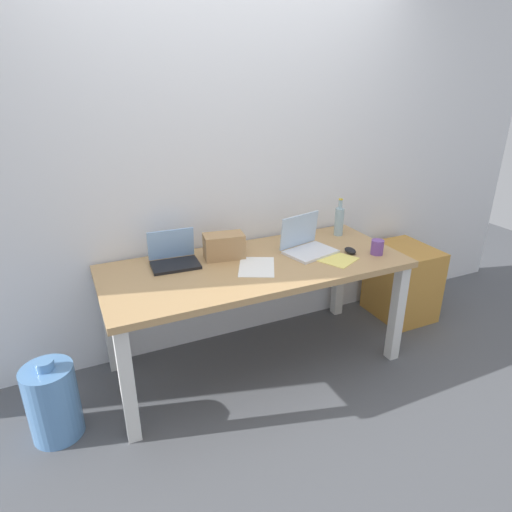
% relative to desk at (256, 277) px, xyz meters
% --- Properties ---
extents(ground_plane, '(8.00, 8.00, 0.00)m').
position_rel_desk_xyz_m(ground_plane, '(0.00, 0.00, -0.64)').
color(ground_plane, '#515459').
extents(back_wall, '(5.20, 0.08, 2.60)m').
position_rel_desk_xyz_m(back_wall, '(0.00, 0.45, 0.66)').
color(back_wall, white).
rests_on(back_wall, ground).
extents(desk, '(1.86, 0.79, 0.73)m').
position_rel_desk_xyz_m(desk, '(0.00, 0.00, 0.00)').
color(desk, tan).
rests_on(desk, ground).
extents(laptop_left, '(0.30, 0.23, 0.20)m').
position_rel_desk_xyz_m(laptop_left, '(-0.46, 0.20, 0.13)').
color(laptop_left, black).
rests_on(laptop_left, desk).
extents(laptop_right, '(0.36, 0.31, 0.24)m').
position_rel_desk_xyz_m(laptop_right, '(0.38, 0.04, 0.14)').
color(laptop_right, silver).
rests_on(laptop_right, desk).
extents(beer_bottle, '(0.06, 0.06, 0.27)m').
position_rel_desk_xyz_m(beer_bottle, '(0.75, 0.22, 0.20)').
color(beer_bottle, '#99B7C1').
rests_on(beer_bottle, desk).
extents(computer_mouse, '(0.07, 0.10, 0.03)m').
position_rel_desk_xyz_m(computer_mouse, '(0.63, -0.10, 0.11)').
color(computer_mouse, black).
rests_on(computer_mouse, desk).
extents(cardboard_box, '(0.27, 0.18, 0.16)m').
position_rel_desk_xyz_m(cardboard_box, '(-0.14, 0.17, 0.17)').
color(cardboard_box, tan).
rests_on(cardboard_box, desk).
extents(coffee_mug, '(0.08, 0.08, 0.09)m').
position_rel_desk_xyz_m(coffee_mug, '(0.77, -0.19, 0.14)').
color(coffee_mug, '#724799').
rests_on(coffee_mug, desk).
extents(paper_sheet_center, '(0.32, 0.36, 0.00)m').
position_rel_desk_xyz_m(paper_sheet_center, '(-0.02, -0.05, 0.09)').
color(paper_sheet_center, white).
rests_on(paper_sheet_center, desk).
extents(paper_sheet_front_right, '(0.32, 0.36, 0.00)m').
position_rel_desk_xyz_m(paper_sheet_front_right, '(0.47, -0.11, 0.09)').
color(paper_sheet_front_right, '#F4E06B').
rests_on(paper_sheet_front_right, desk).
extents(water_cooler_jug, '(0.27, 0.27, 0.47)m').
position_rel_desk_xyz_m(water_cooler_jug, '(-1.24, -0.13, -0.43)').
color(water_cooler_jug, '#598CC6').
rests_on(water_cooler_jug, ground).
extents(filing_cabinet, '(0.40, 0.48, 0.57)m').
position_rel_desk_xyz_m(filing_cabinet, '(1.32, 0.11, -0.36)').
color(filing_cabinet, '#C68938').
rests_on(filing_cabinet, ground).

